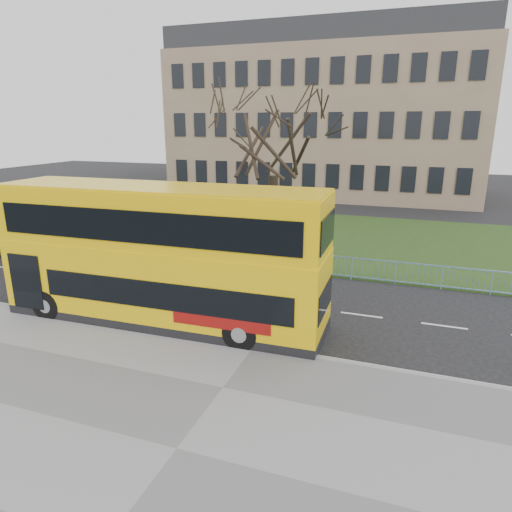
{
  "coord_description": "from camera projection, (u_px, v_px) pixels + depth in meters",
  "views": [
    {
      "loc": [
        4.58,
        -14.32,
        7.2
      ],
      "look_at": [
        -0.83,
        1.0,
        2.44
      ],
      "focal_mm": 32.0,
      "sensor_mm": 36.0,
      "label": 1
    }
  ],
  "objects": [
    {
      "name": "yellow_bus",
      "position": [
        161.0,
        252.0,
        16.48
      ],
      "size": [
        12.04,
        3.13,
        5.02
      ],
      "rotation": [
        0.0,
        0.0,
        0.02
      ],
      "color": "yellow",
      "rests_on": "ground"
    },
    {
      "name": "guard_railing",
      "position": [
        310.0,
        264.0,
        22.26
      ],
      "size": [
        40.0,
        0.12,
        1.1
      ],
      "primitive_type": null,
      "color": "#7AAED9",
      "rests_on": "ground"
    },
    {
      "name": "bare_tree",
      "position": [
        273.0,
        161.0,
        24.99
      ],
      "size": [
        7.16,
        7.16,
        10.23
      ],
      "primitive_type": null,
      "color": "black",
      "rests_on": "grass_verge"
    },
    {
      "name": "kerb",
      "position": [
        254.0,
        348.0,
        15.03
      ],
      "size": [
        80.0,
        0.2,
        0.14
      ],
      "primitive_type": "cube",
      "color": "gray",
      "rests_on": "ground"
    },
    {
      "name": "grass_verge",
      "position": [
        337.0,
        238.0,
        29.37
      ],
      "size": [
        80.0,
        15.4,
        0.08
      ],
      "primitive_type": "cube",
      "color": "#213B15",
      "rests_on": "ground"
    },
    {
      "name": "pavement",
      "position": [
        177.0,
        451.0,
        10.32
      ],
      "size": [
        80.0,
        10.5,
        0.12
      ],
      "primitive_type": "cube",
      "color": "slate",
      "rests_on": "ground"
    },
    {
      "name": "civic_building",
      "position": [
        327.0,
        125.0,
        47.74
      ],
      "size": [
        30.0,
        15.0,
        14.0
      ],
      "primitive_type": "cube",
      "color": "#876D55",
      "rests_on": "ground"
    },
    {
      "name": "ground",
      "position": [
        269.0,
        330.0,
        16.45
      ],
      "size": [
        120.0,
        120.0,
        0.0
      ],
      "primitive_type": "plane",
      "color": "black",
      "rests_on": "ground"
    }
  ]
}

